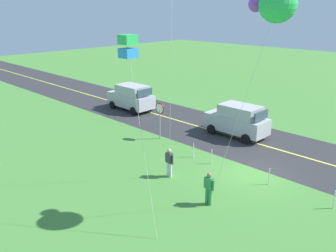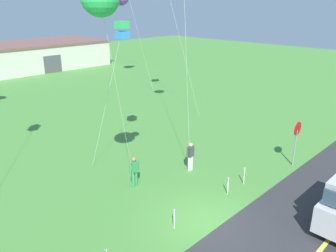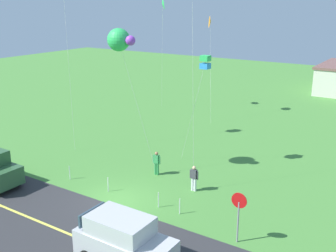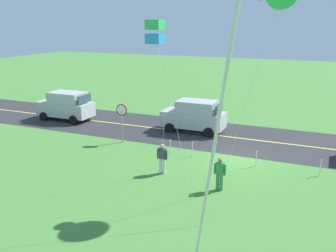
# 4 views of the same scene
# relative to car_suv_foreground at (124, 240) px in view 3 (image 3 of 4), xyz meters

# --- Properties ---
(ground_plane) EXTENTS (120.00, 120.00, 0.10)m
(ground_plane) POSITION_rel_car_suv_foreground_xyz_m (-4.05, 4.36, -1.20)
(ground_plane) COLOR #478438
(asphalt_road) EXTENTS (120.00, 7.00, 0.00)m
(asphalt_road) POSITION_rel_car_suv_foreground_xyz_m (-4.05, 0.36, -1.15)
(asphalt_road) COLOR #2D2D30
(asphalt_road) RESTS_ON ground
(road_centre_stripe) EXTENTS (120.00, 0.16, 0.00)m
(road_centre_stripe) POSITION_rel_car_suv_foreground_xyz_m (-4.05, 0.36, -1.15)
(road_centre_stripe) COLOR #E5E04C
(road_centre_stripe) RESTS_ON asphalt_road
(car_suv_foreground) EXTENTS (4.40, 2.12, 2.24)m
(car_suv_foreground) POSITION_rel_car_suv_foreground_xyz_m (0.00, 0.00, 0.00)
(car_suv_foreground) COLOR #B7B7BC
(car_suv_foreground) RESTS_ON ground
(stop_sign) EXTENTS (0.76, 0.08, 2.56)m
(stop_sign) POSITION_rel_car_suv_foreground_xyz_m (3.42, 4.26, 0.65)
(stop_sign) COLOR gray
(stop_sign) RESTS_ON ground
(person_adult_near) EXTENTS (0.58, 0.22, 1.60)m
(person_adult_near) POSITION_rel_car_suv_foreground_xyz_m (-1.06, 7.95, -0.29)
(person_adult_near) COLOR silver
(person_adult_near) RESTS_ON ground
(person_adult_companion) EXTENTS (0.58, 0.22, 1.60)m
(person_adult_companion) POSITION_rel_car_suv_foreground_xyz_m (-4.32, 8.73, -0.29)
(person_adult_companion) COLOR #338C4C
(person_adult_companion) RESTS_ON ground
(kite_blue_mid) EXTENTS (2.73, 1.71, 9.45)m
(kite_blue_mid) POSITION_rel_car_suv_foreground_xyz_m (-6.28, 7.72, 7.60)
(kite_blue_mid) COLOR silver
(kite_blue_mid) RESTS_ON ground
(kite_pink_drift) EXTENTS (1.53, 1.82, 11.32)m
(kite_pink_drift) POSITION_rel_car_suv_foreground_xyz_m (-13.51, 23.23, 9.57)
(kite_pink_drift) COLOR silver
(kite_pink_drift) RESTS_ON ground
(kite_orange_near) EXTENTS (2.21, 3.27, 9.68)m
(kite_orange_near) POSITION_rel_car_suv_foreground_xyz_m (-8.54, 23.90, 7.94)
(kite_orange_near) COLOR silver
(kite_orange_near) RESTS_ON ground
(kite_cyan_top) EXTENTS (2.35, 0.84, 7.67)m
(kite_cyan_top) POSITION_rel_car_suv_foreground_xyz_m (-2.44, 11.62, 6.07)
(kite_cyan_top) COLOR silver
(kite_cyan_top) RESTS_ON ground
(fence_post_0) EXTENTS (0.05, 0.05, 0.90)m
(fence_post_0) POSITION_rel_car_suv_foreground_xyz_m (-8.57, 5.06, -0.70)
(fence_post_0) COLOR silver
(fence_post_0) RESTS_ON ground
(fence_post_1) EXTENTS (0.05, 0.05, 0.90)m
(fence_post_1) POSITION_rel_car_suv_foreground_xyz_m (-5.33, 5.06, -0.70)
(fence_post_1) COLOR silver
(fence_post_1) RESTS_ON ground
(fence_post_2) EXTENTS (0.05, 0.05, 0.90)m
(fence_post_2) POSITION_rel_car_suv_foreground_xyz_m (-1.66, 5.06, -0.70)
(fence_post_2) COLOR silver
(fence_post_2) RESTS_ON ground
(fence_post_3) EXTENTS (0.05, 0.05, 0.90)m
(fence_post_3) POSITION_rel_car_suv_foreground_xyz_m (-0.28, 5.06, -0.70)
(fence_post_3) COLOR silver
(fence_post_3) RESTS_ON ground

